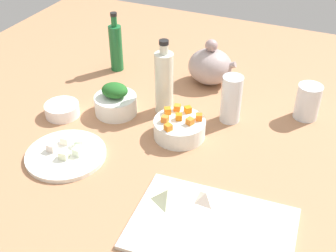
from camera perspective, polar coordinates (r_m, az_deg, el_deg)
The scene contains 27 objects.
tabletop at distance 121.77cm, azimuth 0.00°, elevation -2.50°, with size 190.00×190.00×3.00cm, color #A77450.
cutting_board at distance 97.30cm, azimuth 5.77°, elevation -13.20°, with size 35.18×23.91×1.00cm, color silver.
plate_tofu at distance 118.12cm, azimuth -13.25°, elevation -3.70°, with size 21.23×21.23×1.20cm, color white.
bowl_greens at distance 131.94cm, azimuth -6.86°, elevation 2.81°, with size 12.71×12.71×5.64cm, color white.
bowl_carrots at distance 121.24cm, azimuth 1.52°, elevation -0.30°, with size 14.52×14.52×5.15cm, color white.
bowl_small_side at distance 134.11cm, azimuth -13.72°, elevation 2.09°, with size 10.22×10.22×3.79cm, color white.
teapot at distance 146.30cm, azimuth 5.58°, elevation 7.86°, with size 16.31×13.64×15.55cm.
bottle_0 at distance 154.07cm, azimuth -6.85°, elevation 10.30°, with size 4.51×4.51×20.93cm.
bottle_1 at distance 128.32cm, azimuth -0.52°, elevation 5.84°, with size 5.56×5.56×23.15cm.
drinking_glass_0 at distance 126.72cm, azimuth 8.31°, elevation 3.53°, with size 5.98×5.98×14.37cm, color white.
drinking_glass_1 at distance 134.11cm, azimuth 17.88°, elevation 3.05°, with size 7.11×7.11×10.64cm, color white.
carrot_cube_0 at distance 119.74cm, azimuth 1.43°, elevation 1.22°, with size 1.80×1.80×1.80cm, color orange.
carrot_cube_1 at distance 118.82cm, azimuth -0.41°, elevation 0.93°, with size 1.80×1.80×1.80cm, color orange.
carrot_cube_2 at distance 122.88cm, azimuth 2.62°, elevation 2.17°, with size 1.80×1.80×1.80cm, color orange.
carrot_cube_3 at distance 118.07cm, azimuth 2.91°, elevation 0.63°, with size 1.80×1.80×1.80cm, color orange.
carrot_cube_4 at distance 119.90cm, azimuth 4.09°, elevation 1.18°, with size 1.80×1.80×1.80cm, color orange.
carrot_cube_5 at distance 115.60cm, azimuth 0.02°, elevation -0.17°, with size 1.80×1.80×1.80cm, color orange.
carrot_cube_6 at distance 123.62cm, azimuth 1.21°, elevation 2.42°, with size 1.80×1.80×1.80cm, color orange.
carrot_cube_7 at distance 122.27cm, azimuth -0.06°, elevation 2.03°, with size 1.80×1.80×1.80cm, color orange.
chopped_greens_mound at distance 129.36cm, azimuth -7.02°, elevation 4.67°, with size 7.98×6.41×4.31cm, color #215E22.
tofu_cube_0 at distance 118.83cm, azimuth -15.01°, elevation -2.70°, with size 2.20×2.20×2.20cm, color #F2DECE.
tofu_cube_1 at distance 115.50cm, azimuth -13.53°, elevation -3.69°, with size 2.20×2.20×2.20cm, color #F2F6C9.
tofu_cube_2 at distance 118.84cm, azimuth -11.74°, elevation -2.15°, with size 2.20×2.20×2.20cm, color white.
tofu_cube_3 at distance 115.79cm, azimuth -11.73°, elevation -3.29°, with size 2.20×2.20×2.20cm, color white.
tofu_cube_4 at distance 120.60cm, azimuth -13.34°, elevation -1.78°, with size 2.20×2.20×2.20cm, color white.
dumpling_0 at distance 101.50cm, azimuth 4.99°, elevation -9.22°, with size 4.45×4.13×2.33cm, color beige.
dumpling_2 at distance 100.85cm, azimuth -0.05°, elevation -9.06°, with size 5.85×5.83×3.18cm, color beige.
Camera 1 is at (39.02, -88.04, 76.03)cm, focal length 46.43 mm.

